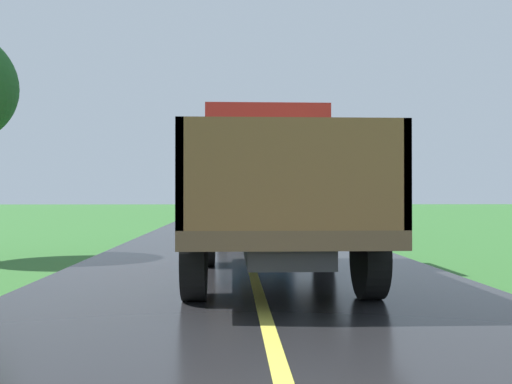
# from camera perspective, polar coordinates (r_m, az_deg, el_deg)

# --- Properties ---
(banana_truck_near) EXTENTS (2.38, 5.82, 2.80)m
(banana_truck_near) POSITION_cam_1_polar(r_m,az_deg,el_deg) (9.17, 1.40, 0.44)
(banana_truck_near) COLOR #2D2D30
(banana_truck_near) RESTS_ON road_surface
(banana_truck_far) EXTENTS (2.38, 5.81, 2.80)m
(banana_truck_far) POSITION_cam_1_polar(r_m,az_deg,el_deg) (20.66, -0.39, -0.04)
(banana_truck_far) COLOR #2D2D30
(banana_truck_far) RESTS_ON road_surface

